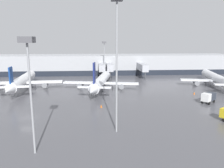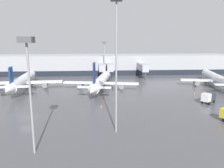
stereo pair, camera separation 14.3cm
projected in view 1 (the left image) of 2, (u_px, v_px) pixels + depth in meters
The scene contains 11 objects.
ground_plane at pixel (26, 118), 45.07m from camera, with size 320.00×320.00×0.00m, color #4C4C51.
terminal_building at pixel (66, 64), 104.70m from camera, with size 160.00×28.34×9.00m.
parked_jet_0 at pixel (101, 81), 70.21m from camera, with size 24.29×32.91×9.97m.
parked_jet_1 at pixel (22, 81), 70.70m from camera, with size 25.50×33.87×8.74m.
parked_jet_3 at pixel (217, 79), 76.14m from camera, with size 24.81×35.56×9.49m.
service_truck_0 at pixel (209, 97), 55.76m from camera, with size 4.78×4.33×2.68m.
traffic_cone_0 at pixel (194, 93), 65.01m from camera, with size 0.46×0.46×0.66m.
traffic_cone_1 at pixel (101, 106), 52.14m from camera, with size 0.43×0.43×0.68m.
apron_light_mast_2 at pixel (117, 30), 34.96m from camera, with size 1.80×1.80×22.63m.
apron_light_mast_3 at pixel (28, 62), 28.48m from camera, with size 1.80×1.80×16.22m.
apron_light_mast_4 at pixel (104, 49), 92.97m from camera, with size 1.80×1.80×15.39m.
Camera 1 is at (14.51, -44.04, 15.69)m, focal length 35.00 mm.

